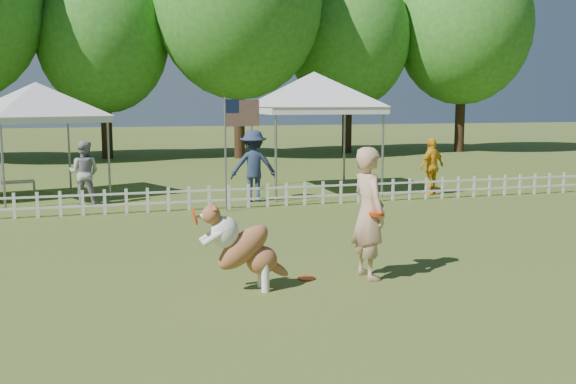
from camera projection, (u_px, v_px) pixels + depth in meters
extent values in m
plane|color=#3D521A|center=(336.00, 283.00, 9.52)|extent=(120.00, 120.00, 0.00)
imported|color=tan|center=(369.00, 213.00, 9.68)|extent=(0.54, 0.77, 2.01)
cylinder|color=red|center=(306.00, 278.00, 9.73)|extent=(0.31, 0.31, 0.02)
imported|color=#959499|center=(84.00, 173.00, 16.62)|extent=(0.96, 0.84, 1.67)
imported|color=#232F4B|center=(254.00, 166.00, 17.15)|extent=(1.32, 0.86, 1.91)
imported|color=gold|center=(432.00, 166.00, 18.42)|extent=(1.04, 0.74, 1.64)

